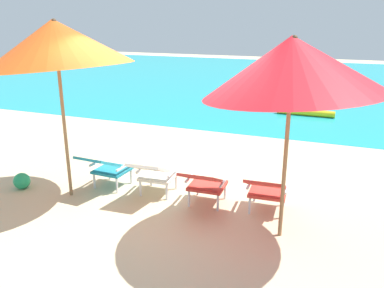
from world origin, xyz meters
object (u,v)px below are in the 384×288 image
Objects in this scene: lounge_chair_far_left at (106,166)px; lounge_chair_near_left at (154,173)px; lounge_chair_far_right at (267,189)px; beach_ball at (22,181)px; swim_buoy at (306,112)px; beach_umbrella_left at (56,44)px; lounge_chair_near_right at (204,182)px; beach_umbrella_right at (292,66)px.

lounge_chair_near_left is at bearing 2.99° from lounge_chair_far_left.
lounge_chair_near_left is 1.73m from lounge_chair_far_right.
beach_ball is at bearing -171.75° from lounge_chair_far_right.
beach_umbrella_left is (-2.84, -6.85, 2.23)m from swim_buoy.
lounge_chair_near_right is at bearing -4.12° from lounge_chair_near_left.
lounge_chair_near_right is 2.14m from beach_umbrella_right.
lounge_chair_far_right reaches higher than swim_buoy.
lounge_chair_near_right is (-0.74, -6.49, 0.31)m from swim_buoy.
beach_ball is (-4.17, -0.08, -2.02)m from beach_umbrella_right.
beach_umbrella_left reaches higher than swim_buoy.
beach_umbrella_right is (2.02, -0.43, 1.75)m from lounge_chair_near_left.
beach_umbrella_left is at bearing -112.52° from swim_buoy.
lounge_chair_near_left is 2.33m from beach_umbrella_left.
beach_umbrella_right reaches higher than swim_buoy.
lounge_chair_far_right is at bearing 8.25° from beach_ball.
beach_umbrella_right is at bearing -7.73° from lounge_chair_far_left.
lounge_chair_near_left is 2.23m from beach_ball.
beach_umbrella_right reaches higher than lounge_chair_near_left.
swim_buoy is 6.39m from lounge_chair_far_right.
beach_umbrella_left is at bearing -161.51° from lounge_chair_near_left.
beach_umbrella_right is at bearing -17.54° from lounge_chair_near_right.
beach_ball is at bearing -173.97° from beach_umbrella_left.
swim_buoy is 6.54m from lounge_chair_near_right.
beach_umbrella_right reaches higher than lounge_chair_far_left.
lounge_chair_far_left is at bearing 172.27° from beach_umbrella_right.
lounge_chair_far_right is at bearing 120.73° from beach_umbrella_right.
beach_umbrella_right is (1.17, -0.37, 1.75)m from lounge_chair_near_right.
lounge_chair_far_left is (-2.42, -6.47, 0.31)m from swim_buoy.
lounge_chair_near_right and lounge_chair_far_right have the same top height.
lounge_chair_near_left is at bearing -178.41° from lounge_chair_far_right.
swim_buoy is 1.79× the size of lounge_chair_far_left.
lounge_chair_near_left is 3.39× the size of beach_ball.
beach_umbrella_right reaches higher than beach_ball.
beach_ball is (-3.74, -6.94, 0.04)m from swim_buoy.
swim_buoy is 0.58× the size of beach_umbrella_left.
beach_ball is (-0.90, -0.09, -2.19)m from beach_umbrella_left.
lounge_chair_far_left is at bearing -177.95° from lounge_chair_far_right.
lounge_chair_far_left is at bearing 19.72° from beach_ball.
beach_umbrella_left is at bearing -171.09° from lounge_chair_far_right.
lounge_chair_near_left is at bearing 175.88° from lounge_chair_near_right.
lounge_chair_far_left is 1.42m from beach_ball.
beach_ball is (-3.00, -0.45, -0.27)m from lounge_chair_near_right.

